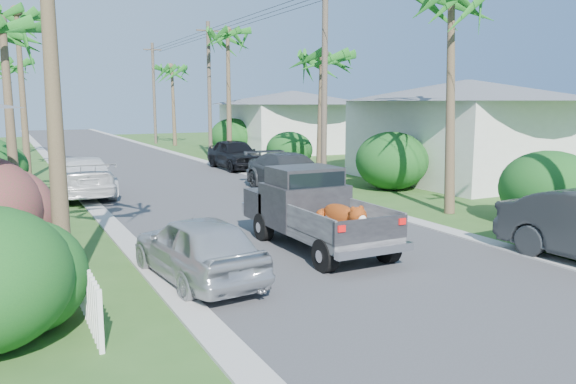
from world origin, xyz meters
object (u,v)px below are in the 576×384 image
palm_l_b (2,25)px  palm_l_c (16,13)px  palm_r_d (172,67)px  utility_pole_c (209,89)px  pickup_truck (310,208)px  palm_r_c (228,32)px  palm_l_d (4,61)px  utility_pole_d (154,93)px  palm_r_b (321,55)px  utility_pole_b (324,82)px  house_right_near (466,134)px  house_right_far (293,124)px  parked_car_rm (290,173)px  parked_car_lf (83,177)px  parked_car_ln (197,248)px  parked_car_rf (235,154)px

palm_l_b → palm_l_c: palm_l_c is taller
palm_l_b → palm_l_c: 10.19m
palm_r_d → utility_pole_c: (-0.90, -12.00, -2.14)m
pickup_truck → palm_r_c: palm_r_c is taller
palm_l_d → utility_pole_d: size_ratio=0.86×
palm_r_b → utility_pole_d: bearing=92.0°
palm_l_b → utility_pole_b: 12.54m
house_right_near → utility_pole_b: 7.84m
palm_l_c → house_right_far: bearing=22.8°
palm_l_c → utility_pole_b: palm_l_c is taller
parked_car_rm → palm_r_b: 6.52m
utility_pole_b → utility_pole_d: same height
utility_pole_d → palm_r_d: bearing=-73.3°
palm_l_c → parked_car_rm: bearing=-45.1°
pickup_truck → parked_car_lf: bearing=111.1°
parked_car_ln → pickup_truck: bearing=-163.4°
utility_pole_c → palm_l_b: bearing=-127.8°
parked_car_rm → utility_pole_c: size_ratio=0.61×
palm_l_c → parked_car_rf: bearing=-5.0°
parked_car_rm → parked_car_ln: 12.01m
parked_car_ln → palm_r_c: size_ratio=0.44×
parked_car_rm → parked_car_ln: bearing=-127.0°
parked_car_rf → house_right_near: bearing=-47.0°
pickup_truck → palm_l_b: palm_l_b is taller
parked_car_rm → utility_pole_b: 4.34m
pickup_truck → parked_car_rm: pickup_truck is taller
palm_l_c → utility_pole_b: size_ratio=1.02×
parked_car_rm → palm_l_b: 11.70m
parked_car_rm → parked_car_lf: size_ratio=1.00×
utility_pole_d → palm_r_b: bearing=-88.0°
palm_r_c → utility_pole_d: bearing=92.0°
palm_l_d → house_right_far: bearing=-11.6°
palm_r_d → utility_pole_c: bearing=-94.3°
parked_car_rf → palm_l_d: (-11.11, 12.93, 5.60)m
parked_car_lf → palm_l_d: 19.82m
parked_car_rf → parked_car_lf: (-8.91, -5.94, -0.04)m
palm_l_d → pickup_truck: bearing=-77.8°
palm_l_c → pickup_truck: bearing=-71.6°
house_right_far → utility_pole_c: bearing=-164.9°
parked_car_rf → parked_car_lf: bearing=-146.1°
palm_r_b → utility_pole_c: (-1.00, 13.00, -1.35)m
palm_l_c → palm_r_c: 12.84m
utility_pole_d → palm_r_c: bearing=-88.0°
palm_r_d → palm_r_b: bearing=-89.8°
house_right_far → palm_r_c: bearing=-149.5°
house_right_far → house_right_near: bearing=-90.0°
parked_car_rf → house_right_far: bearing=47.0°
palm_r_d → house_right_far: (6.50, -10.00, -4.62)m
palm_l_c → parked_car_ln: bearing=-82.9°
pickup_truck → palm_l_d: 30.98m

